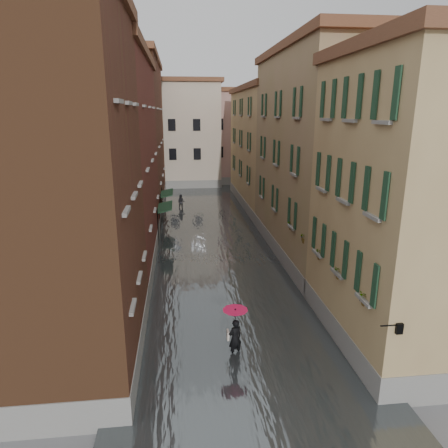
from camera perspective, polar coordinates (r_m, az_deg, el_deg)
ground at (r=19.09m, az=1.38°, el=-14.09°), size 120.00×120.00×0.00m
floodwater at (r=30.95m, az=-1.88°, el=-1.96°), size 10.00×60.00×0.20m
building_left_near at (r=15.44m, az=-24.05°, el=3.19°), size 6.00×8.00×13.00m
building_left_mid at (r=26.04m, az=-16.95°, el=7.89°), size 6.00×14.00×12.50m
building_left_far at (r=40.76m, az=-13.34°, el=11.79°), size 6.00×16.00×14.00m
building_right_near at (r=17.55m, az=25.77°, el=1.84°), size 6.00×8.00×11.50m
building_right_mid at (r=27.22m, az=13.75°, el=8.96°), size 6.00×14.00×13.00m
building_right_far at (r=41.63m, az=6.60°, el=10.45°), size 6.00×16.00×11.50m
building_end_cream at (r=54.49m, az=-7.35°, el=12.43°), size 12.00×9.00×13.00m
building_end_pink at (r=57.12m, az=1.96°, el=12.19°), size 10.00×9.00×12.00m
awning_near at (r=30.69m, az=-8.49°, el=2.31°), size 1.09×3.24×2.80m
awning_far at (r=35.89m, az=-8.23°, el=4.26°), size 1.09×3.15×2.80m
wall_lantern at (r=13.94m, az=23.59°, el=-13.42°), size 0.71×0.22×0.35m
window_planters at (r=18.97m, az=13.73°, el=-3.13°), size 0.59×10.33×0.84m
pedestrian_main at (r=16.26m, az=1.58°, el=-14.58°), size 1.01×1.01×2.06m
pedestrian_far at (r=40.30m, az=-6.14°, el=3.12°), size 0.84×0.70×1.55m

